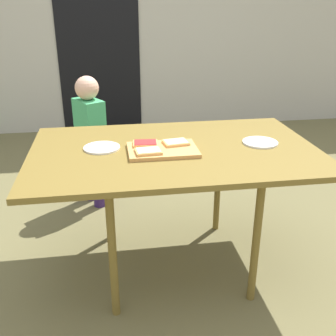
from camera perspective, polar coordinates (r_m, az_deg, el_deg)
ground_plane at (r=2.39m, az=0.82°, el=-13.63°), size 16.00×16.00×0.00m
house_door at (r=4.63m, az=-10.00°, el=17.43°), size 0.90×0.02×2.00m
dining_table at (r=2.06m, az=0.93°, el=1.55°), size 1.47×0.92×0.72m
cutting_board at (r=2.00m, az=-0.78°, el=2.63°), size 0.35×0.24×0.02m
pizza_slice_far_left at (r=2.04m, az=-3.28°, el=3.55°), size 0.13×0.11×0.02m
pizza_slice_near_left at (r=1.93m, az=-2.84°, el=2.43°), size 0.13×0.11×0.02m
pizza_slice_far_right at (r=2.05m, az=1.13°, el=3.69°), size 0.14×0.11×0.02m
plate_white_right at (r=2.17m, az=13.11°, el=3.62°), size 0.19×0.19×0.01m
plate_white_left at (r=2.07m, az=-9.51°, el=2.90°), size 0.19×0.19×0.01m
child_left at (r=2.89m, az=-11.08°, el=4.78°), size 0.24×0.28×0.96m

